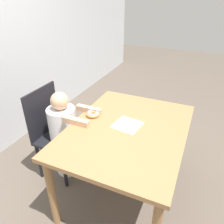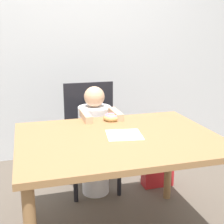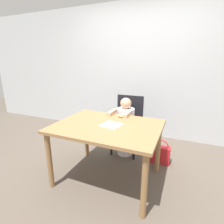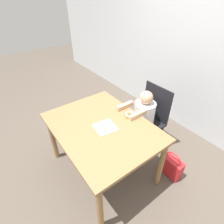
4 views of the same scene
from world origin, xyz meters
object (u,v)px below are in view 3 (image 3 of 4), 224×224
Objects in this scene: chair at (127,124)px; child_figure at (125,127)px; handbag at (160,154)px; donut at (122,115)px.

chair is 1.00× the size of child_figure.
child_figure is at bearing 177.59° from handbag.
handbag is at bearing -14.15° from chair.
child_figure is at bearing 101.62° from donut.
chair is at bearing 90.00° from child_figure.
chair reaches higher than handbag.
child_figure is 0.43m from donut.
donut is 0.84m from handbag.
donut reaches higher than handbag.
chair is 0.51m from donut.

